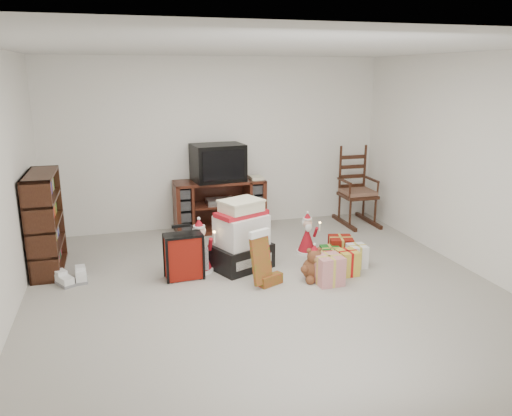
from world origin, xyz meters
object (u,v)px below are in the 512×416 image
(teddy_bear, at_px, (313,266))
(gift_cluster, at_px, (338,258))
(red_suitcase, at_px, (184,256))
(crt_television, at_px, (218,163))
(mrs_claus_figurine, at_px, (200,251))
(gift_pile, at_px, (242,239))
(rocking_chair, at_px, (356,196))
(sneaker_pair, at_px, (72,278))
(bookshelf, at_px, (45,224))
(santa_figurine, at_px, (307,238))
(tv_stand, at_px, (220,205))

(teddy_bear, bearing_deg, gift_cluster, 29.42)
(red_suitcase, height_order, crt_television, crt_television)
(mrs_claus_figurine, bearing_deg, red_suitcase, -141.48)
(gift_pile, xyz_separation_m, crt_television, (0.04, 1.54, 0.66))
(teddy_bear, xyz_separation_m, gift_cluster, (0.41, 0.23, -0.04))
(mrs_claus_figurine, height_order, gift_cluster, mrs_claus_figurine)
(rocking_chair, xyz_separation_m, mrs_claus_figurine, (-2.66, -1.32, -0.17))
(teddy_bear, distance_m, sneaker_pair, 2.71)
(bookshelf, height_order, rocking_chair, rocking_chair)
(santa_figurine, distance_m, sneaker_pair, 2.88)
(gift_pile, bearing_deg, mrs_claus_figurine, 151.94)
(tv_stand, height_order, gift_cluster, tv_stand)
(sneaker_pair, relative_size, gift_cluster, 0.37)
(teddy_bear, height_order, santa_figurine, santa_figurine)
(rocking_chair, relative_size, santa_figurine, 2.26)
(gift_pile, height_order, sneaker_pair, gift_pile)
(gift_pile, relative_size, mrs_claus_figurine, 1.27)
(red_suitcase, bearing_deg, teddy_bear, -20.32)
(bookshelf, height_order, gift_pile, bookshelf)
(tv_stand, relative_size, gift_cluster, 1.24)
(rocking_chair, relative_size, crt_television, 1.59)
(red_suitcase, bearing_deg, tv_stand, 62.25)
(red_suitcase, bearing_deg, mrs_claus_figurine, 35.24)
(gift_pile, height_order, teddy_bear, gift_pile)
(tv_stand, bearing_deg, crt_television, 165.87)
(red_suitcase, xyz_separation_m, crt_television, (0.75, 1.67, 0.75))
(sneaker_pair, bearing_deg, rocking_chair, -3.33)
(rocking_chair, height_order, crt_television, crt_television)
(santa_figurine, xyz_separation_m, crt_television, (-0.90, 1.27, 0.81))
(crt_television, bearing_deg, sneaker_pair, -150.73)
(red_suitcase, xyz_separation_m, santa_figurine, (1.65, 0.40, -0.06))
(rocking_chair, bearing_deg, bookshelf, -170.07)
(crt_television, bearing_deg, rocking_chair, -12.03)
(teddy_bear, distance_m, gift_cluster, 0.47)
(crt_television, bearing_deg, tv_stand, -20.75)
(rocking_chair, bearing_deg, mrs_claus_figurine, -153.61)
(teddy_bear, relative_size, crt_television, 0.48)
(bookshelf, relative_size, rocking_chair, 0.94)
(bookshelf, height_order, sneaker_pair, bookshelf)
(bookshelf, distance_m, sneaker_pair, 0.77)
(tv_stand, distance_m, gift_cluster, 2.16)
(teddy_bear, bearing_deg, rocking_chair, 52.45)
(rocking_chair, distance_m, mrs_claus_figurine, 2.98)
(tv_stand, distance_m, gift_pile, 1.54)
(red_suitcase, height_order, teddy_bear, red_suitcase)
(bookshelf, height_order, mrs_claus_figurine, bookshelf)
(bookshelf, relative_size, santa_figurine, 2.13)
(sneaker_pair, height_order, crt_television, crt_television)
(bookshelf, bearing_deg, crt_television, 22.84)
(teddy_bear, distance_m, crt_television, 2.36)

